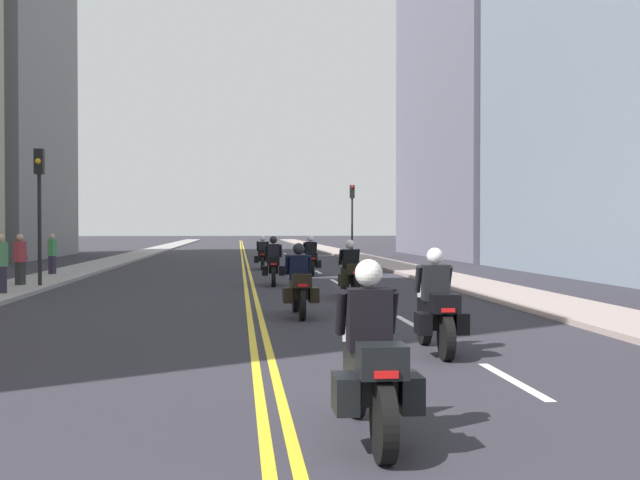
% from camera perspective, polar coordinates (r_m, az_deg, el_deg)
% --- Properties ---
extents(ground_plane, '(264.00, 264.00, 0.00)m').
position_cam_1_polar(ground_plane, '(49.45, -5.68, -1.34)').
color(ground_plane, '#2D2B33').
extents(sidewalk_left, '(2.26, 144.00, 0.12)m').
position_cam_1_polar(sidewalk_left, '(49.94, -14.17, -1.27)').
color(sidewalk_left, gray).
rests_on(sidewalk_left, ground).
extents(sidewalk_right, '(2.26, 144.00, 0.12)m').
position_cam_1_polar(sidewalk_right, '(50.05, 2.79, -1.24)').
color(sidewalk_right, gray).
rests_on(sidewalk_right, ground).
extents(centreline_yellow_inner, '(0.12, 132.00, 0.01)m').
position_cam_1_polar(centreline_yellow_inner, '(49.45, -5.82, -1.34)').
color(centreline_yellow_inner, yellow).
rests_on(centreline_yellow_inner, ground).
extents(centreline_yellow_outer, '(0.12, 132.00, 0.01)m').
position_cam_1_polar(centreline_yellow_outer, '(49.45, -5.54, -1.33)').
color(centreline_yellow_outer, yellow).
rests_on(centreline_yellow_outer, ground).
extents(lane_dashes_white, '(0.14, 56.40, 0.01)m').
position_cam_1_polar(lane_dashes_white, '(30.67, 0.43, -2.72)').
color(lane_dashes_white, silver).
rests_on(lane_dashes_white, ground).
extents(building_right_2, '(9.21, 20.44, 26.31)m').
position_cam_1_polar(building_right_2, '(54.45, 12.80, 12.78)').
color(building_right_2, slate).
rests_on(building_right_2, ground).
extents(motorcycle_0, '(0.76, 2.27, 1.66)m').
position_cam_1_polar(motorcycle_0, '(7.12, 3.77, -9.54)').
color(motorcycle_0, black).
rests_on(motorcycle_0, ground).
extents(motorcycle_1, '(0.77, 2.23, 1.64)m').
position_cam_1_polar(motorcycle_1, '(12.05, 8.65, -5.27)').
color(motorcycle_1, black).
rests_on(motorcycle_1, ground).
extents(motorcycle_2, '(0.77, 2.30, 1.62)m').
position_cam_1_polar(motorcycle_2, '(16.77, -1.57, -3.47)').
color(motorcycle_2, black).
rests_on(motorcycle_2, ground).
extents(motorcycle_3, '(0.78, 2.21, 1.62)m').
position_cam_1_polar(motorcycle_3, '(21.25, 2.30, -2.57)').
color(motorcycle_3, black).
rests_on(motorcycle_3, ground).
extents(motorcycle_4, '(0.78, 2.29, 1.67)m').
position_cam_1_polar(motorcycle_4, '(25.96, -3.49, -1.93)').
color(motorcycle_4, black).
rests_on(motorcycle_4, ground).
extents(motorcycle_5, '(0.77, 2.08, 1.64)m').
position_cam_1_polar(motorcycle_5, '(31.30, -0.71, -1.44)').
color(motorcycle_5, black).
rests_on(motorcycle_5, ground).
extents(motorcycle_6, '(0.78, 2.10, 1.56)m').
position_cam_1_polar(motorcycle_6, '(35.98, -4.29, -1.17)').
color(motorcycle_6, black).
rests_on(motorcycle_6, ground).
extents(traffic_light_near, '(0.28, 0.38, 4.45)m').
position_cam_1_polar(traffic_light_near, '(25.88, -20.17, 3.38)').
color(traffic_light_near, black).
rests_on(traffic_light_near, ground).
extents(traffic_light_far, '(0.28, 0.38, 4.58)m').
position_cam_1_polar(traffic_light_far, '(47.34, 2.41, 2.42)').
color(traffic_light_far, black).
rests_on(traffic_light_far, ground).
extents(pedestrian_0, '(0.34, 0.50, 1.75)m').
position_cam_1_polar(pedestrian_0, '(26.35, -21.42, -1.42)').
color(pedestrian_0, '#292D2D').
rests_on(pedestrian_0, ground).
extents(pedestrian_1, '(0.29, 0.40, 1.72)m').
position_cam_1_polar(pedestrian_1, '(32.12, -19.32, -1.03)').
color(pedestrian_1, '#2B2339').
rests_on(pedestrian_1, ground).
extents(pedestrian_2, '(0.50, 0.37, 1.78)m').
position_cam_1_polar(pedestrian_2, '(23.19, -22.70, -1.70)').
color(pedestrian_2, '#282433').
rests_on(pedestrian_2, ground).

